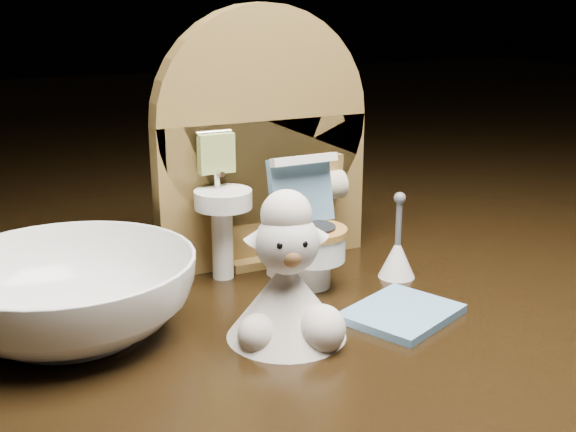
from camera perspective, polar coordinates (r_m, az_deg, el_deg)
name	(u,v)px	position (r m, az deg, el deg)	size (l,w,h in m)	color
backdrop_panel	(262,153)	(0.42, -2.10, 4.99)	(0.13, 0.05, 0.15)	brown
toy_toilet	(305,237)	(0.40, 1.38, -1.65)	(0.04, 0.05, 0.07)	white
bath_mat	(402,313)	(0.37, 8.97, -7.59)	(0.05, 0.04, 0.00)	#5D89AD
toilet_brush	(397,255)	(0.41, 8.62, -3.06)	(0.02, 0.02, 0.05)	white
plush_lamb	(288,288)	(0.33, -0.03, -5.67)	(0.06, 0.06, 0.07)	beige
ceramic_bowl	(71,295)	(0.36, -16.80, -6.02)	(0.12, 0.12, 0.04)	white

